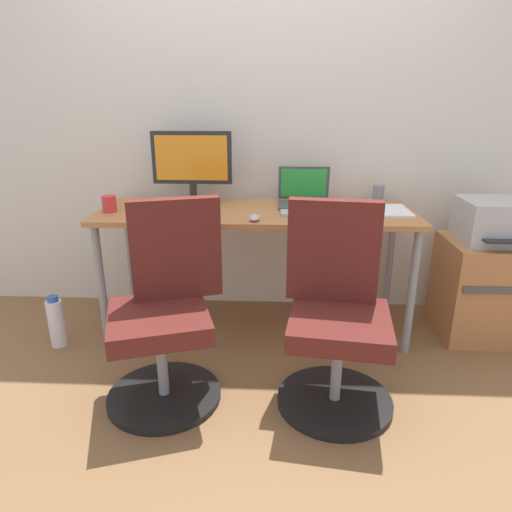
{
  "coord_description": "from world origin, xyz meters",
  "views": [
    {
      "loc": [
        0.12,
        -2.56,
        1.37
      ],
      "look_at": [
        0.0,
        -0.05,
        0.49
      ],
      "focal_mm": 31.81,
      "sensor_mm": 36.0,
      "label": 1
    }
  ],
  "objects_px": {
    "open_laptop": "(304,196)",
    "office_chair_left": "(166,313)",
    "side_cabinet": "(483,288)",
    "water_bottle_on_floor": "(56,322)",
    "printer": "(495,221)",
    "office_chair_right": "(336,317)",
    "coffee_mug": "(109,204)",
    "desktop_monitor": "(192,162)"
  },
  "relations": [
    {
      "from": "office_chair_left",
      "to": "open_laptop",
      "type": "distance_m",
      "value": 1.14
    },
    {
      "from": "office_chair_right",
      "to": "water_bottle_on_floor",
      "type": "bearing_deg",
      "value": 165.46
    },
    {
      "from": "coffee_mug",
      "to": "desktop_monitor",
      "type": "bearing_deg",
      "value": 29.53
    },
    {
      "from": "office_chair_right",
      "to": "printer",
      "type": "relative_size",
      "value": 2.35
    },
    {
      "from": "printer",
      "to": "open_laptop",
      "type": "bearing_deg",
      "value": 171.34
    },
    {
      "from": "side_cabinet",
      "to": "desktop_monitor",
      "type": "relative_size",
      "value": 1.23
    },
    {
      "from": "printer",
      "to": "open_laptop",
      "type": "height_order",
      "value": "open_laptop"
    },
    {
      "from": "office_chair_right",
      "to": "office_chair_left",
      "type": "bearing_deg",
      "value": -179.82
    },
    {
      "from": "water_bottle_on_floor",
      "to": "desktop_monitor",
      "type": "height_order",
      "value": "desktop_monitor"
    },
    {
      "from": "printer",
      "to": "open_laptop",
      "type": "xyz_separation_m",
      "value": [
        -1.08,
        0.16,
        0.1
      ]
    },
    {
      "from": "open_laptop",
      "to": "coffee_mug",
      "type": "xyz_separation_m",
      "value": [
        -1.12,
        -0.23,
        -0.01
      ]
    },
    {
      "from": "water_bottle_on_floor",
      "to": "desktop_monitor",
      "type": "relative_size",
      "value": 0.65
    },
    {
      "from": "desktop_monitor",
      "to": "office_chair_right",
      "type": "bearing_deg",
      "value": -47.15
    },
    {
      "from": "printer",
      "to": "open_laptop",
      "type": "distance_m",
      "value": 1.09
    },
    {
      "from": "side_cabinet",
      "to": "printer",
      "type": "bearing_deg",
      "value": -90.0
    },
    {
      "from": "side_cabinet",
      "to": "coffee_mug",
      "type": "relative_size",
      "value": 6.4
    },
    {
      "from": "office_chair_right",
      "to": "water_bottle_on_floor",
      "type": "relative_size",
      "value": 3.03
    },
    {
      "from": "office_chair_left",
      "to": "side_cabinet",
      "type": "height_order",
      "value": "office_chair_left"
    },
    {
      "from": "side_cabinet",
      "to": "open_laptop",
      "type": "xyz_separation_m",
      "value": [
        -1.08,
        0.16,
        0.51
      ]
    },
    {
      "from": "office_chair_left",
      "to": "coffee_mug",
      "type": "distance_m",
      "value": 0.84
    },
    {
      "from": "desktop_monitor",
      "to": "printer",
      "type": "bearing_deg",
      "value": -5.93
    },
    {
      "from": "office_chair_left",
      "to": "printer",
      "type": "height_order",
      "value": "office_chair_left"
    },
    {
      "from": "office_chair_left",
      "to": "coffee_mug",
      "type": "xyz_separation_m",
      "value": [
        -0.45,
        0.61,
        0.37
      ]
    },
    {
      "from": "office_chair_right",
      "to": "water_bottle_on_floor",
      "type": "xyz_separation_m",
      "value": [
        -1.54,
        0.4,
        -0.28
      ]
    },
    {
      "from": "water_bottle_on_floor",
      "to": "open_laptop",
      "type": "xyz_separation_m",
      "value": [
        1.42,
        0.44,
        0.66
      ]
    },
    {
      "from": "side_cabinet",
      "to": "open_laptop",
      "type": "distance_m",
      "value": 1.2
    },
    {
      "from": "office_chair_left",
      "to": "open_laptop",
      "type": "relative_size",
      "value": 3.03
    },
    {
      "from": "side_cabinet",
      "to": "water_bottle_on_floor",
      "type": "distance_m",
      "value": 2.52
    },
    {
      "from": "office_chair_left",
      "to": "printer",
      "type": "xyz_separation_m",
      "value": [
        1.74,
        0.68,
        0.28
      ]
    },
    {
      "from": "side_cabinet",
      "to": "water_bottle_on_floor",
      "type": "height_order",
      "value": "side_cabinet"
    },
    {
      "from": "water_bottle_on_floor",
      "to": "coffee_mug",
      "type": "relative_size",
      "value": 3.37
    },
    {
      "from": "office_chair_left",
      "to": "desktop_monitor",
      "type": "xyz_separation_m",
      "value": [
        -0.01,
        0.86,
        0.58
      ]
    },
    {
      "from": "side_cabinet",
      "to": "printer",
      "type": "height_order",
      "value": "printer"
    },
    {
      "from": "open_laptop",
      "to": "office_chair_left",
      "type": "bearing_deg",
      "value": -128.45
    },
    {
      "from": "office_chair_right",
      "to": "water_bottle_on_floor",
      "type": "height_order",
      "value": "office_chair_right"
    },
    {
      "from": "office_chair_left",
      "to": "water_bottle_on_floor",
      "type": "distance_m",
      "value": 0.9
    },
    {
      "from": "side_cabinet",
      "to": "water_bottle_on_floor",
      "type": "relative_size",
      "value": 1.9
    },
    {
      "from": "printer",
      "to": "water_bottle_on_floor",
      "type": "xyz_separation_m",
      "value": [
        -2.5,
        -0.28,
        -0.56
      ]
    },
    {
      "from": "office_chair_right",
      "to": "side_cabinet",
      "type": "xyz_separation_m",
      "value": [
        0.96,
        0.67,
        -0.13
      ]
    },
    {
      "from": "printer",
      "to": "coffee_mug",
      "type": "relative_size",
      "value": 4.35
    },
    {
      "from": "desktop_monitor",
      "to": "coffee_mug",
      "type": "xyz_separation_m",
      "value": [
        -0.44,
        -0.25,
        -0.2
      ]
    },
    {
      "from": "water_bottle_on_floor",
      "to": "office_chair_left",
      "type": "bearing_deg",
      "value": -28.05
    }
  ]
}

